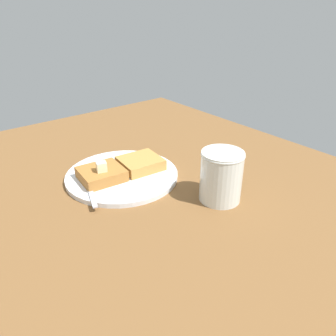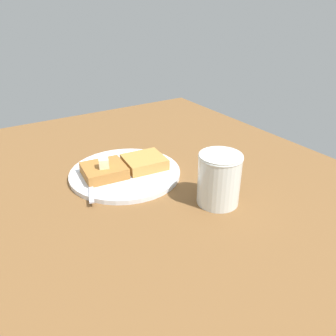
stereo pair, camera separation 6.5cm
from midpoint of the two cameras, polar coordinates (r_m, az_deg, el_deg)
table_surface at (r=63.72cm, az=-7.81°, el=-7.00°), size 109.46×109.46×2.28cm
plate at (r=72.14cm, az=-4.91°, el=-0.89°), size 24.15×24.15×1.01cm
toast_slice_left at (r=70.03cm, az=-8.46°, el=-0.52°), size 9.41×8.87×2.33cm
toast_slice_middle at (r=73.02cm, az=-1.61°, el=1.00°), size 9.41×8.87×2.33cm
butter_pat_primary at (r=68.25cm, az=-8.47°, el=0.74°), size 2.44×2.31×2.00cm
fork at (r=69.16cm, az=-10.75°, el=-2.03°), size 6.52×15.61×0.36cm
syrup_jar at (r=61.84cm, az=11.86°, el=-2.37°), size 8.11×8.11×9.93cm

